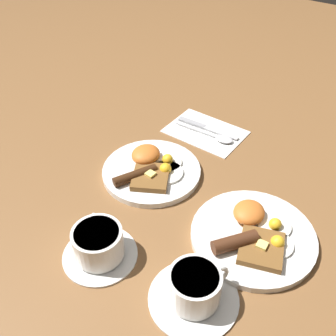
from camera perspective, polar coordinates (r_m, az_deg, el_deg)
name	(u,v)px	position (r m, az deg, el deg)	size (l,w,h in m)	color
ground_plane	(152,174)	(0.96, -2.39, -0.82)	(3.00, 3.00, 0.00)	brown
breakfast_plate_near	(151,169)	(0.95, -2.43, -0.19)	(0.24, 0.24, 0.05)	white
breakfast_plate_far	(254,235)	(0.82, 12.34, -9.44)	(0.25, 0.25, 0.05)	white
teacup_near	(99,245)	(0.77, -10.05, -10.94)	(0.15, 0.15, 0.07)	white
teacup_far	(195,289)	(0.71, 3.89, -17.17)	(0.16, 0.16, 0.07)	white
napkin	(205,131)	(1.09, 5.44, 5.30)	(0.14, 0.21, 0.01)	white
knife	(204,127)	(1.11, 5.27, 5.97)	(0.02, 0.18, 0.01)	silver
spoon	(218,137)	(1.07, 7.26, 4.49)	(0.04, 0.18, 0.01)	silver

